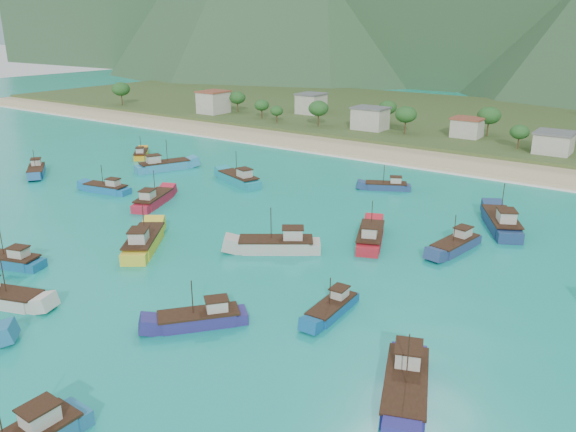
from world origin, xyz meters
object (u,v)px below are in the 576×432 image
Objects in this scene: boat_16 at (9,261)px; boat_29 at (406,387)px; boat_9 at (370,238)px; boat_26 at (501,223)px; boat_8 at (153,200)px; boat_11 at (239,180)px; boat_23 at (387,187)px; boat_17 at (36,171)px; boat_5 at (144,243)px; boat_0 at (456,245)px; boat_30 at (278,246)px; boat_7 at (164,166)px; boat_15 at (332,309)px; boat_25 at (2,298)px; boat_13 at (141,155)px; boat_27 at (107,189)px; boat_18 at (201,320)px.

boat_16 is 55.56m from boat_29.
boat_26 reaches higher than boat_9.
boat_8 is 41.09m from boat_9.
boat_11 is 29.83m from boat_23.
boat_5 is at bearing 109.39° from boat_17.
boat_8 is at bearing 21.24° from boat_0.
boat_7 is at bearing 29.30° from boat_30.
boat_15 is 38.50m from boat_25.
boat_0 is 59.96m from boat_25.
boat_7 is at bearing 145.04° from boat_9.
boat_30 is (48.65, -23.52, -0.03)m from boat_7.
boat_13 is at bearing -49.24° from boat_29.
boat_16 is at bearing -159.74° from boat_27.
boat_26 is (92.28, 22.73, 0.30)m from boat_17.
boat_5 reaches higher than boat_0.
boat_0 reaches higher than boat_15.
boat_13 is 0.69× the size of boat_29.
boat_7 is 1.07× the size of boat_30.
boat_9 reaches higher than boat_27.
boat_16 is 0.82× the size of boat_29.
boat_5 reaches higher than boat_27.
boat_25 is (-32.71, -20.29, 0.20)m from boat_15.
boat_15 is at bearing -40.84° from boat_8.
boat_25 is 46.96m from boat_29.
boat_5 reaches higher than boat_30.
boat_9 is at bearing -57.51° from boat_13.
boat_15 is at bearing 115.07° from boat_17.
boat_13 is 0.92× the size of boat_18.
boat_27 is (-13.51, 0.22, -0.15)m from boat_8.
boat_26 is (72.37, 4.27, 0.10)m from boat_7.
boat_26 is at bearing -67.40° from boat_11.
boat_5 is 1.43× the size of boat_15.
boat_23 is (-16.88, 49.28, 0.05)m from boat_15.
boat_25 is (51.64, -36.52, 0.02)m from boat_17.
boat_30 is (63.00, -29.47, 0.29)m from boat_13.
boat_27 is (3.82, -18.46, -0.26)m from boat_7.
boat_29 is (60.01, -25.16, 0.10)m from boat_8.
boat_15 is 15.82m from boat_29.
boat_11 is 56.90m from boat_18.
boat_16 is (36.33, -54.43, 0.06)m from boat_13.
boat_7 is at bearing 168.79° from boat_17.
boat_29 is (12.90, -9.15, 0.37)m from boat_15.
boat_30 reaches higher than boat_25.
boat_17 is 78.72m from boat_18.
boat_30 is (-23.72, -27.79, -0.13)m from boat_26.
boat_17 is at bearing 50.88° from boat_30.
boat_11 is 1.33× the size of boat_23.
boat_8 is at bearing -80.76° from boat_13.
boat_26 is at bearing 139.80° from boat_17.
boat_7 is 27.15m from boat_17.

